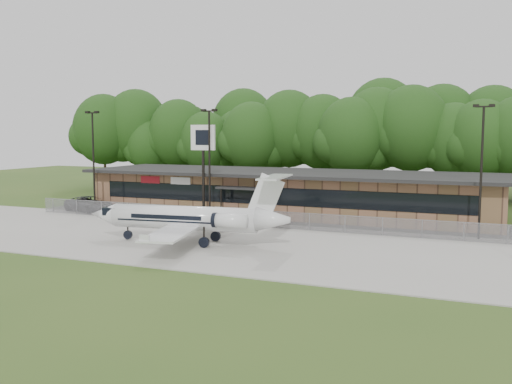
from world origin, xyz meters
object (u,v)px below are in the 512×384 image
at_px(business_jet, 192,219).
at_px(suv, 90,204).
at_px(pole_sign, 203,148).
at_px(terminal, 289,192).

height_order(business_jet, suv, business_jet).
relative_size(suv, pole_sign, 0.65).
distance_m(terminal, pole_sign, 10.27).
bearing_deg(terminal, business_jet, -93.94).
bearing_deg(terminal, suv, -160.72).
relative_size(business_jet, suv, 2.72).
xyz_separation_m(terminal, business_jet, (-1.21, -17.56, -0.29)).
xyz_separation_m(terminal, pole_sign, (-5.80, -7.14, 4.57)).
distance_m(suv, pole_sign, 14.70).
height_order(business_jet, pole_sign, pole_sign).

